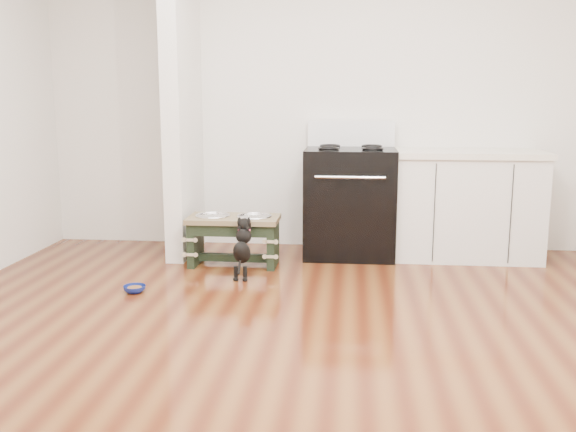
{
  "coord_description": "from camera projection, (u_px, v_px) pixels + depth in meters",
  "views": [
    {
      "loc": [
        0.27,
        -3.29,
        1.36
      ],
      "look_at": [
        -0.2,
        1.38,
        0.48
      ],
      "focal_mm": 40.0,
      "sensor_mm": 36.0,
      "label": 1
    }
  ],
  "objects": [
    {
      "name": "ground",
      "position": [
        300.0,
        349.0,
        3.49
      ],
      "size": [
        5.0,
        5.0,
        0.0
      ],
      "primitive_type": "plane",
      "color": "#481C0C",
      "rests_on": "ground"
    },
    {
      "name": "room_shell",
      "position": [
        301.0,
        42.0,
        3.19
      ],
      "size": [
        5.0,
        5.0,
        5.0
      ],
      "color": "silver",
      "rests_on": "ground"
    },
    {
      "name": "partition_wall",
      "position": [
        182.0,
        97.0,
        5.41
      ],
      "size": [
        0.15,
        0.8,
        2.7
      ],
      "primitive_type": "cube",
      "color": "silver",
      "rests_on": "ground"
    },
    {
      "name": "oven_range",
      "position": [
        350.0,
        200.0,
        5.49
      ],
      "size": [
        0.76,
        0.69,
        1.14
      ],
      "color": "black",
      "rests_on": "ground"
    },
    {
      "name": "cabinet_run",
      "position": [
        466.0,
        205.0,
        5.42
      ],
      "size": [
        1.24,
        0.64,
        0.91
      ],
      "color": "silver",
      "rests_on": "ground"
    },
    {
      "name": "dog_feeder",
      "position": [
        234.0,
        231.0,
        5.18
      ],
      "size": [
        0.73,
        0.39,
        0.42
      ],
      "color": "black",
      "rests_on": "ground"
    },
    {
      "name": "puppy",
      "position": [
        243.0,
        246.0,
        4.85
      ],
      "size": [
        0.13,
        0.38,
        0.45
      ],
      "color": "black",
      "rests_on": "ground"
    },
    {
      "name": "floor_bowl",
      "position": [
        135.0,
        289.0,
        4.49
      ],
      "size": [
        0.19,
        0.19,
        0.05
      ],
      "rotation": [
        0.0,
        0.0,
        0.24
      ],
      "color": "navy",
      "rests_on": "ground"
    }
  ]
}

